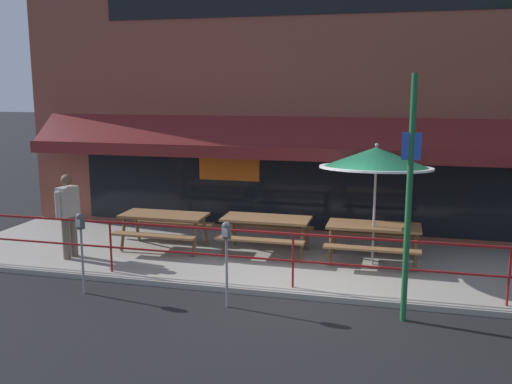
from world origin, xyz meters
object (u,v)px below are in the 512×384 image
(picnic_table_left, at_px, (164,221))
(picnic_table_centre, at_px, (266,225))
(parking_meter_near, at_px, (81,229))
(parking_meter_far, at_px, (226,238))
(patio_umbrella_right, at_px, (376,159))
(pedestrian_walking, at_px, (68,211))
(picnic_table_right, at_px, (374,233))
(street_sign_pole, at_px, (409,198))

(picnic_table_left, height_order, picnic_table_centre, same)
(parking_meter_near, relative_size, parking_meter_far, 1.00)
(patio_umbrella_right, height_order, pedestrian_walking, patio_umbrella_right)
(picnic_table_centre, xyz_separation_m, patio_umbrella_right, (2.18, -0.21, 1.47))
(picnic_table_left, height_order, parking_meter_near, parking_meter_near)
(picnic_table_centre, relative_size, picnic_table_right, 1.00)
(picnic_table_centre, xyz_separation_m, picnic_table_right, (2.18, -0.09, 0.00))
(picnic_table_right, distance_m, parking_meter_near, 5.49)
(picnic_table_right, relative_size, pedestrian_walking, 1.05)
(picnic_table_centre, height_order, parking_meter_near, parking_meter_near)
(picnic_table_right, height_order, street_sign_pole, street_sign_pole)
(picnic_table_left, height_order, patio_umbrella_right, patio_umbrella_right)
(picnic_table_centre, height_order, pedestrian_walking, pedestrian_walking)
(pedestrian_walking, xyz_separation_m, parking_meter_near, (1.20, -1.52, 0.09))
(picnic_table_left, relative_size, picnic_table_right, 1.00)
(street_sign_pole, bearing_deg, pedestrian_walking, 168.25)
(picnic_table_centre, bearing_deg, patio_umbrella_right, -5.40)
(picnic_table_right, distance_m, street_sign_pole, 2.87)
(picnic_table_left, distance_m, pedestrian_walking, 1.95)
(pedestrian_walking, relative_size, street_sign_pole, 0.46)
(patio_umbrella_right, bearing_deg, picnic_table_left, -179.99)
(parking_meter_near, bearing_deg, parking_meter_far, 0.26)
(patio_umbrella_right, bearing_deg, parking_meter_near, -151.68)
(patio_umbrella_right, height_order, parking_meter_far, patio_umbrella_right)
(picnic_table_right, relative_size, patio_umbrella_right, 0.76)
(picnic_table_left, height_order, picnic_table_right, same)
(picnic_table_centre, distance_m, street_sign_pole, 4.00)
(parking_meter_near, bearing_deg, picnic_table_left, 80.98)
(patio_umbrella_right, relative_size, parking_meter_far, 1.67)
(picnic_table_left, xyz_separation_m, picnic_table_right, (4.36, 0.12, 0.00))
(picnic_table_left, xyz_separation_m, parking_meter_near, (-0.41, -2.57, 0.44))
(picnic_table_left, distance_m, picnic_table_centre, 2.19)
(patio_umbrella_right, xyz_separation_m, pedestrian_walking, (-5.96, -1.05, -1.12))
(patio_umbrella_right, xyz_separation_m, parking_meter_far, (-2.18, -2.56, -1.03))
(parking_meter_far, relative_size, street_sign_pole, 0.38)
(picnic_table_left, bearing_deg, parking_meter_far, -49.61)
(picnic_table_left, relative_size, patio_umbrella_right, 0.76)
(picnic_table_right, xyz_separation_m, parking_meter_far, (-2.18, -2.67, 0.44))
(picnic_table_right, bearing_deg, patio_umbrella_right, -90.00)
(parking_meter_near, distance_m, street_sign_pole, 5.41)
(picnic_table_right, xyz_separation_m, patio_umbrella_right, (0.00, -0.12, 1.47))
(picnic_table_right, relative_size, parking_meter_far, 1.27)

